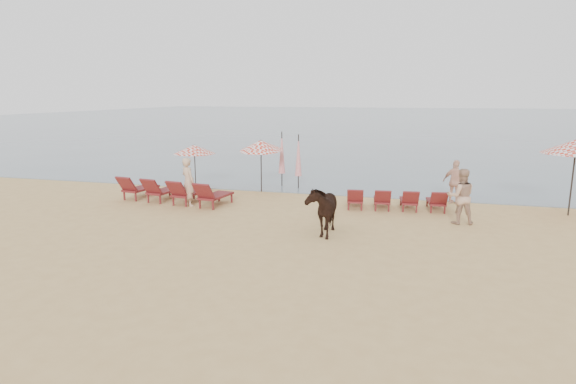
# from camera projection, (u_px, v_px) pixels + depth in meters

# --- Properties ---
(ground) EXTENTS (120.00, 120.00, 0.00)m
(ground) POSITION_uv_depth(u_px,v_px,m) (232.00, 280.00, 11.15)
(ground) COLOR tan
(ground) RESTS_ON ground
(sea) EXTENTS (160.00, 140.00, 0.06)m
(sea) POSITION_uv_depth(u_px,v_px,m) (397.00, 118.00, 86.80)
(sea) COLOR #51606B
(sea) RESTS_ON ground
(lounger_cluster_left) EXTENTS (4.58, 2.47, 0.69)m
(lounger_cluster_left) POSITION_uv_depth(u_px,v_px,m) (173.00, 191.00, 19.02)
(lounger_cluster_left) COLOR maroon
(lounger_cluster_left) RESTS_ON ground
(lounger_cluster_right) EXTENTS (3.69, 1.89, 0.56)m
(lounger_cluster_right) POSITION_uv_depth(u_px,v_px,m) (396.00, 199.00, 17.85)
(lounger_cluster_right) COLOR maroon
(lounger_cluster_right) RESTS_ON ground
(umbrella_open_left_a) EXTENTS (1.82, 1.82, 2.07)m
(umbrella_open_left_a) POSITION_uv_depth(u_px,v_px,m) (194.00, 149.00, 21.07)
(umbrella_open_left_a) COLOR black
(umbrella_open_left_a) RESTS_ON ground
(umbrella_open_left_b) EXTENTS (1.86, 1.90, 2.37)m
(umbrella_open_left_b) POSITION_uv_depth(u_px,v_px,m) (261.00, 145.00, 20.87)
(umbrella_open_left_b) COLOR black
(umbrella_open_left_b) RESTS_ON ground
(umbrella_open_right) EXTENTS (2.23, 2.23, 2.72)m
(umbrella_open_right) POSITION_uv_depth(u_px,v_px,m) (576.00, 147.00, 16.61)
(umbrella_open_right) COLOR black
(umbrella_open_right) RESTS_ON ground
(umbrella_closed_left) EXTENTS (0.31, 0.31, 2.55)m
(umbrella_closed_left) POSITION_uv_depth(u_px,v_px,m) (282.00, 153.00, 22.17)
(umbrella_closed_left) COLOR black
(umbrella_closed_left) RESTS_ON ground
(umbrella_closed_right) EXTENTS (0.30, 0.30, 2.48)m
(umbrella_closed_right) POSITION_uv_depth(u_px,v_px,m) (298.00, 156.00, 21.58)
(umbrella_closed_right) COLOR black
(umbrella_closed_right) RESTS_ON ground
(cow) EXTENTS (1.00, 1.92, 1.57)m
(cow) POSITION_uv_depth(u_px,v_px,m) (322.00, 209.00, 14.71)
(cow) COLOR black
(cow) RESTS_ON ground
(beachgoer_left) EXTENTS (0.82, 0.75, 1.88)m
(beachgoer_left) POSITION_uv_depth(u_px,v_px,m) (188.00, 182.00, 18.37)
(beachgoer_left) COLOR tan
(beachgoer_left) RESTS_ON ground
(beachgoer_right_a) EXTENTS (1.00, 0.84, 1.85)m
(beachgoer_right_a) POSITION_uv_depth(u_px,v_px,m) (461.00, 196.00, 15.83)
(beachgoer_right_a) COLOR tan
(beachgoer_right_a) RESTS_ON ground
(beachgoer_right_b) EXTENTS (1.09, 0.81, 1.72)m
(beachgoer_right_b) POSITION_uv_depth(u_px,v_px,m) (455.00, 182.00, 18.77)
(beachgoer_right_b) COLOR #DBA489
(beachgoer_right_b) RESTS_ON ground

